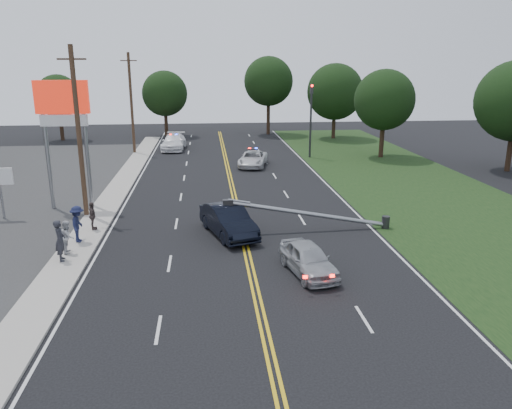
{
  "coord_description": "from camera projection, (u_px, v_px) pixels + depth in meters",
  "views": [
    {
      "loc": [
        -1.86,
        -17.85,
        9.01
      ],
      "look_at": [
        0.72,
        7.65,
        1.7
      ],
      "focal_mm": 35.0,
      "sensor_mm": 36.0,
      "label": 1
    }
  ],
  "objects": [
    {
      "name": "pylon_sign",
      "position": [
        63.0,
        114.0,
        30.47
      ],
      "size": [
        3.2,
        0.35,
        8.0
      ],
      "color": "gray",
      "rests_on": "ground"
    },
    {
      "name": "bystander_a",
      "position": [
        60.0,
        240.0,
        23.02
      ],
      "size": [
        0.63,
        0.81,
        1.96
      ],
      "primitive_type": "imported",
      "rotation": [
        0.0,
        0.0,
        1.81
      ],
      "color": "#27282F",
      "rests_on": "sidewalk"
    },
    {
      "name": "tree_6",
      "position": [
        165.0,
        94.0,
        61.98
      ],
      "size": [
        5.59,
        5.59,
        8.1
      ],
      "color": "black",
      "rests_on": "ground"
    },
    {
      "name": "tree_9",
      "position": [
        384.0,
        100.0,
        47.82
      ],
      "size": [
        5.79,
        5.79,
        8.47
      ],
      "color": "black",
      "rests_on": "ground"
    },
    {
      "name": "fallen_streetlight",
      "position": [
        318.0,
        215.0,
        27.54
      ],
      "size": [
        9.36,
        0.44,
        1.91
      ],
      "color": "#2D2D30",
      "rests_on": "ground"
    },
    {
      "name": "tree_5",
      "position": [
        58.0,
        96.0,
        58.65
      ],
      "size": [
        5.01,
        5.01,
        7.73
      ],
      "color": "black",
      "rests_on": "ground"
    },
    {
      "name": "tree_7",
      "position": [
        269.0,
        81.0,
        63.34
      ],
      "size": [
        6.22,
        6.22,
        9.84
      ],
      "color": "black",
      "rests_on": "ground"
    },
    {
      "name": "centerline_yellow",
      "position": [
        240.0,
        222.0,
        29.3
      ],
      "size": [
        0.36,
        80.0,
        0.0
      ],
      "primitive_type": "cube",
      "color": "gold",
      "rests_on": "ground"
    },
    {
      "name": "tree_8",
      "position": [
        335.0,
        92.0,
        60.15
      ],
      "size": [
        6.74,
        6.74,
        8.99
      ],
      "color": "black",
      "rests_on": "ground"
    },
    {
      "name": "sidewalk",
      "position": [
        93.0,
        225.0,
        28.47
      ],
      "size": [
        1.8,
        70.0,
        0.12
      ],
      "primitive_type": "cube",
      "color": "#A7A197",
      "rests_on": "ground"
    },
    {
      "name": "ground",
      "position": [
        257.0,
        299.0,
        19.73
      ],
      "size": [
        120.0,
        120.0,
        0.0
      ],
      "primitive_type": "plane",
      "color": "black",
      "rests_on": "ground"
    },
    {
      "name": "bystander_c",
      "position": [
        78.0,
        224.0,
        25.47
      ],
      "size": [
        0.75,
        1.25,
        1.9
      ],
      "primitive_type": "imported",
      "rotation": [
        0.0,
        0.0,
        1.6
      ],
      "color": "#181C3C",
      "rests_on": "sidewalk"
    },
    {
      "name": "grass_verge",
      "position": [
        459.0,
        215.0,
        30.6
      ],
      "size": [
        12.0,
        80.0,
        0.01
      ],
      "primitive_type": "cube",
      "color": "black",
      "rests_on": "ground"
    },
    {
      "name": "utility_pole_far",
      "position": [
        131.0,
        103.0,
        49.98
      ],
      "size": [
        1.6,
        0.28,
        10.0
      ],
      "color": "#382619",
      "rests_on": "ground"
    },
    {
      "name": "bystander_b",
      "position": [
        68.0,
        237.0,
        24.04
      ],
      "size": [
        0.7,
        0.85,
        1.62
      ],
      "primitive_type": "imported",
      "rotation": [
        0.0,
        0.0,
        1.69
      ],
      "color": "#B1B1B6",
      "rests_on": "sidewalk"
    },
    {
      "name": "emergency_b",
      "position": [
        174.0,
        142.0,
        53.36
      ],
      "size": [
        2.63,
        5.78,
        1.64
      ],
      "primitive_type": "imported",
      "rotation": [
        0.0,
        0.0,
        -0.06
      ],
      "color": "white",
      "rests_on": "ground"
    },
    {
      "name": "bystander_d",
      "position": [
        92.0,
        216.0,
        27.37
      ],
      "size": [
        0.55,
        0.97,
        1.56
      ],
      "primitive_type": "imported",
      "rotation": [
        0.0,
        0.0,
        1.76
      ],
      "color": "#4F423F",
      "rests_on": "sidewalk"
    },
    {
      "name": "utility_pole_mid",
      "position": [
        79.0,
        133.0,
        28.93
      ],
      "size": [
        1.6,
        0.28,
        10.0
      ],
      "color": "#382619",
      "rests_on": "ground"
    },
    {
      "name": "traffic_signal",
      "position": [
        311.0,
        114.0,
        48.08
      ],
      "size": [
        0.28,
        0.41,
        7.05
      ],
      "color": "#2D2D30",
      "rests_on": "ground"
    },
    {
      "name": "emergency_a",
      "position": [
        253.0,
        159.0,
        44.8
      ],
      "size": [
        3.29,
        5.22,
        1.34
      ],
      "primitive_type": "imported",
      "rotation": [
        0.0,
        0.0,
        -0.23
      ],
      "color": "silver",
      "rests_on": "ground"
    },
    {
      "name": "waiting_sedan",
      "position": [
        308.0,
        259.0,
        21.95
      ],
      "size": [
        2.4,
        4.25,
        1.36
      ],
      "primitive_type": "imported",
      "rotation": [
        0.0,
        0.0,
        0.21
      ],
      "color": "#A5A9AD",
      "rests_on": "ground"
    },
    {
      "name": "crashed_sedan",
      "position": [
        228.0,
        221.0,
        26.83
      ],
      "size": [
        3.18,
        5.24,
        1.63
      ],
      "primitive_type": "imported",
      "rotation": [
        0.0,
        0.0,
        0.32
      ],
      "color": "black",
      "rests_on": "ground"
    }
  ]
}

